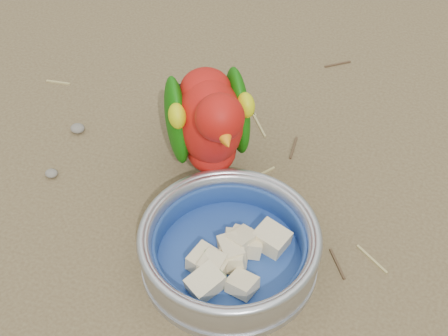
% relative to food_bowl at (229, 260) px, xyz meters
% --- Properties ---
extents(ground, '(60.00, 60.00, 0.00)m').
position_rel_food_bowl_xyz_m(ground, '(0.02, 0.05, -0.01)').
color(ground, brown).
extents(food_bowl, '(0.22, 0.22, 0.02)m').
position_rel_food_bowl_xyz_m(food_bowl, '(0.00, 0.00, 0.00)').
color(food_bowl, '#B2B2BA').
rests_on(food_bowl, ground).
extents(bowl_wall, '(0.22, 0.22, 0.04)m').
position_rel_food_bowl_xyz_m(bowl_wall, '(0.00, 0.00, 0.03)').
color(bowl_wall, '#B2B2BA').
rests_on(bowl_wall, food_bowl).
extents(fruit_wedges, '(0.13, 0.13, 0.03)m').
position_rel_food_bowl_xyz_m(fruit_wedges, '(0.00, 0.00, 0.02)').
color(fruit_wedges, beige).
rests_on(fruit_wedges, food_bowl).
extents(lory_parrot, '(0.22, 0.26, 0.19)m').
position_rel_food_bowl_xyz_m(lory_parrot, '(-0.07, 0.14, 0.09)').
color(lory_parrot, '#AC110C').
rests_on(lory_parrot, ground).
extents(ground_debris, '(0.90, 0.80, 0.01)m').
position_rel_food_bowl_xyz_m(ground_debris, '(0.02, 0.11, -0.01)').
color(ground_debris, tan).
rests_on(ground_debris, ground).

